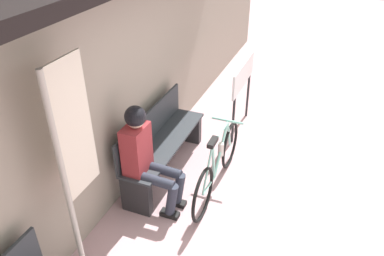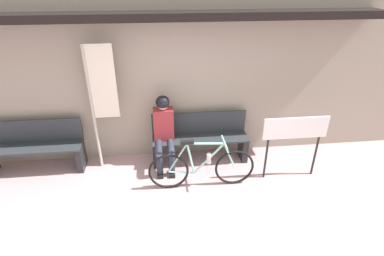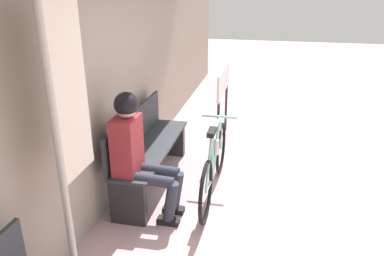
% 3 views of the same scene
% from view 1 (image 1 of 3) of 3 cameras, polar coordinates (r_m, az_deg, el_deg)
% --- Properties ---
extents(ground_plane, '(24.00, 24.00, 0.00)m').
position_cam_1_polar(ground_plane, '(4.37, 18.61, -15.68)').
color(ground_plane, '#C69EA3').
extents(storefront_wall, '(12.00, 0.56, 3.20)m').
position_cam_1_polar(storefront_wall, '(4.00, -12.37, 9.90)').
color(storefront_wall, '#9E9384').
rests_on(storefront_wall, ground_plane).
extents(park_bench_near, '(1.68, 0.42, 0.88)m').
position_cam_1_polar(park_bench_near, '(4.79, -4.65, -2.47)').
color(park_bench_near, '#2D3338').
rests_on(park_bench_near, ground_plane).
extents(bicycle, '(1.67, 0.40, 0.85)m').
position_cam_1_polar(bicycle, '(4.53, 3.95, -5.59)').
color(bicycle, black).
rests_on(bicycle, ground_plane).
extents(person_seated, '(0.34, 0.64, 1.29)m').
position_cam_1_polar(person_seated, '(4.10, -7.19, -3.69)').
color(person_seated, '#2D3342').
rests_on(person_seated, ground_plane).
extents(banner_pole, '(0.45, 0.05, 2.14)m').
position_cam_1_polar(banner_pole, '(3.13, -17.82, -3.48)').
color(banner_pole, '#B7B2A8').
rests_on(banner_pole, ground_plane).
extents(signboard, '(1.05, 0.04, 1.09)m').
position_cam_1_polar(signboard, '(5.56, 7.79, 7.34)').
color(signboard, '#232326').
rests_on(signboard, ground_plane).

